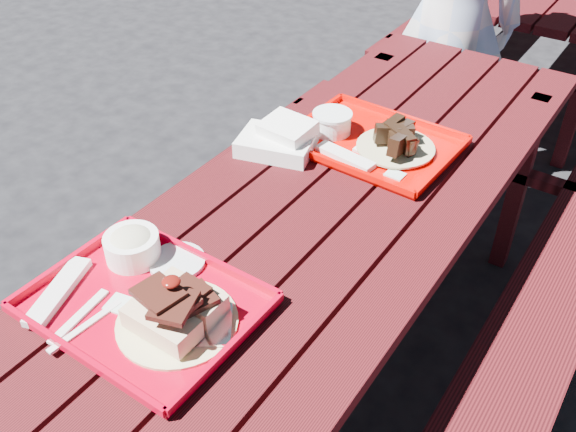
# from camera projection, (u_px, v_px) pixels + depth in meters

# --- Properties ---
(ground) EXTENTS (60.00, 60.00, 0.00)m
(ground) POSITION_uv_depth(u_px,v_px,m) (313.00, 387.00, 2.15)
(ground) COLOR black
(ground) RESTS_ON ground
(picnic_table_near) EXTENTS (1.41, 2.40, 0.75)m
(picnic_table_near) POSITION_uv_depth(u_px,v_px,m) (318.00, 262.00, 1.81)
(picnic_table_near) COLOR #440D11
(picnic_table_near) RESTS_ON ground
(near_tray) EXTENTS (0.49, 0.42, 0.15)m
(near_tray) POSITION_uv_depth(u_px,v_px,m) (150.00, 290.00, 1.39)
(near_tray) COLOR #B3011B
(near_tray) RESTS_ON picnic_table_near
(far_tray) EXTENTS (0.49, 0.39, 0.08)m
(far_tray) POSITION_uv_depth(u_px,v_px,m) (370.00, 140.00, 1.92)
(far_tray) COLOR #DD0500
(far_tray) RESTS_ON picnic_table_near
(white_cloth) EXTENTS (0.25, 0.21, 0.09)m
(white_cloth) POSITION_uv_depth(u_px,v_px,m) (280.00, 139.00, 1.89)
(white_cloth) COLOR white
(white_cloth) RESTS_ON picnic_table_near
(person) EXTENTS (0.67, 0.56, 1.59)m
(person) POSITION_uv_depth(u_px,v_px,m) (450.00, 21.00, 2.63)
(person) COLOR #A5BEE4
(person) RESTS_ON ground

